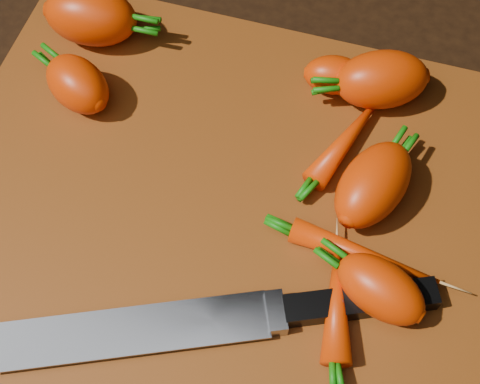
# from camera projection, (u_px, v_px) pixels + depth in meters

# --- Properties ---
(ground) EXTENTS (2.00, 2.00, 0.01)m
(ground) POSITION_uv_depth(u_px,v_px,m) (237.00, 222.00, 0.55)
(ground) COLOR black
(cutting_board) EXTENTS (0.50, 0.40, 0.01)m
(cutting_board) POSITION_uv_depth(u_px,v_px,m) (237.00, 216.00, 0.54)
(cutting_board) COLOR brown
(cutting_board) RESTS_ON ground
(carrot_0) EXTENTS (0.09, 0.06, 0.05)m
(carrot_0) POSITION_uv_depth(u_px,v_px,m) (91.00, 16.00, 0.60)
(carrot_0) COLOR #E33705
(carrot_0) RESTS_ON cutting_board
(carrot_1) EXTENTS (0.08, 0.07, 0.04)m
(carrot_1) POSITION_uv_depth(u_px,v_px,m) (78.00, 84.00, 0.57)
(carrot_1) COLOR #E33705
(carrot_1) RESTS_ON cutting_board
(carrot_2) EXTENTS (0.07, 0.10, 0.05)m
(carrot_2) POSITION_uv_depth(u_px,v_px,m) (373.00, 184.00, 0.52)
(carrot_2) COLOR #E33705
(carrot_2) RESTS_ON cutting_board
(carrot_3) EXTENTS (0.09, 0.08, 0.05)m
(carrot_3) POSITION_uv_depth(u_px,v_px,m) (382.00, 80.00, 0.57)
(carrot_3) COLOR #E33705
(carrot_3) RESTS_ON cutting_board
(carrot_4) EXTENTS (0.06, 0.04, 0.03)m
(carrot_4) POSITION_uv_depth(u_px,v_px,m) (334.00, 75.00, 0.58)
(carrot_4) COLOR #E33705
(carrot_4) RESTS_ON cutting_board
(carrot_5) EXTENTS (0.08, 0.06, 0.04)m
(carrot_5) POSITION_uv_depth(u_px,v_px,m) (381.00, 289.00, 0.49)
(carrot_5) COLOR #E33705
(carrot_5) RESTS_ON cutting_board
(carrot_6) EXTENTS (0.06, 0.10, 0.02)m
(carrot_6) POSITION_uv_depth(u_px,v_px,m) (347.00, 138.00, 0.56)
(carrot_6) COLOR #E33705
(carrot_6) RESTS_ON cutting_board
(carrot_7) EXTENTS (0.12, 0.03, 0.02)m
(carrot_7) POSITION_uv_depth(u_px,v_px,m) (364.00, 255.00, 0.51)
(carrot_7) COLOR #E33705
(carrot_7) RESTS_ON cutting_board
(carrot_8) EXTENTS (0.04, 0.09, 0.02)m
(carrot_8) POSITION_uv_depth(u_px,v_px,m) (337.00, 303.00, 0.49)
(carrot_8) COLOR #E33705
(carrot_8) RESTS_ON cutting_board
(knife) EXTENTS (0.31, 0.16, 0.02)m
(knife) POSITION_uv_depth(u_px,v_px,m) (158.00, 328.00, 0.49)
(knife) COLOR gray
(knife) RESTS_ON cutting_board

